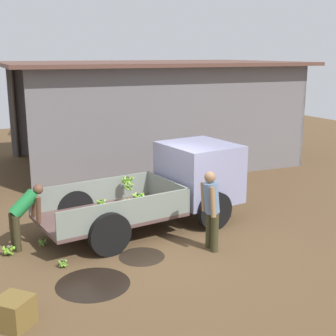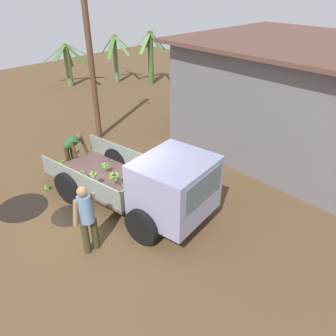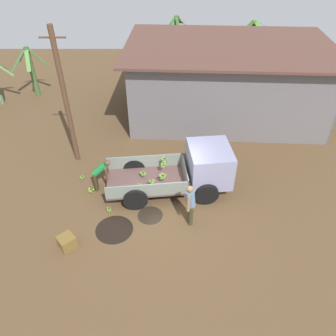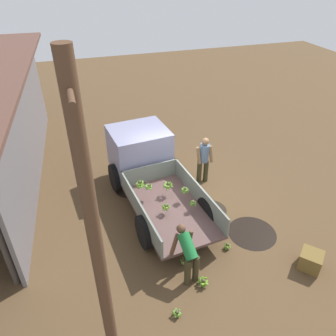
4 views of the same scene
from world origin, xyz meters
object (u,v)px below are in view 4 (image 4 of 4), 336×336
Objects in this scene: person_foreground_visitor at (204,158)px; banana_bunch_on_ground_2 at (203,282)px; wooden_crate_0 at (311,260)px; banana_bunch_on_ground_0 at (177,313)px; utility_pole at (97,252)px; cargo_truck at (145,161)px; banana_bunch_on_ground_1 at (184,261)px; banana_bunch_on_ground_3 at (227,246)px; person_worker_loading at (188,252)px.

banana_bunch_on_ground_2 is at bearing -18.48° from person_foreground_visitor.
banana_bunch_on_ground_0 is at bearing 94.08° from wooden_crate_0.
cargo_truck is at bearing -20.44° from utility_pole.
person_foreground_visitor is at bearing -106.01° from cargo_truck.
cargo_truck is 2.93× the size of person_foreground_visitor.
banana_bunch_on_ground_1 reaches higher than banana_bunch_on_ground_3.
wooden_crate_0 reaches higher than banana_bunch_on_ground_3.
person_worker_loading reaches higher than wooden_crate_0.
utility_pole is 6.59m from person_foreground_visitor.
banana_bunch_on_ground_3 is (1.43, -1.90, -0.01)m from banana_bunch_on_ground_0.
banana_bunch_on_ground_1 is 0.76m from banana_bunch_on_ground_2.
person_foreground_visitor is at bearing -37.20° from person_worker_loading.
person_foreground_visitor is 7.65× the size of banana_bunch_on_ground_0.
banana_bunch_on_ground_1 is (-3.48, -0.10, -0.91)m from cargo_truck.
utility_pole is 4.80m from banana_bunch_on_ground_3.
cargo_truck is 1.94m from person_foreground_visitor.
banana_bunch_on_ground_2 is (1.04, -2.26, -2.85)m from utility_pole.
utility_pole is at bearing -34.20° from person_foreground_visitor.
cargo_truck is 3.73m from banana_bunch_on_ground_3.
person_foreground_visitor is 8.52× the size of banana_bunch_on_ground_1.
banana_bunch_on_ground_0 is 1.11× the size of banana_bunch_on_ground_1.
banana_bunch_on_ground_0 is (0.48, -1.42, -2.88)m from utility_pole.
banana_bunch_on_ground_0 is (-4.44, 2.44, -0.85)m from person_foreground_visitor.
utility_pole is at bearing 108.82° from banana_bunch_on_ground_0.
cargo_truck is 4.89m from banana_bunch_on_ground_0.
utility_pole is at bearing 119.92° from banana_bunch_on_ground_3.
cargo_truck is at bearing -6.41° from banana_bunch_on_ground_0.
cargo_truck is 26.48× the size of banana_bunch_on_ground_3.
banana_bunch_on_ground_3 is (0.87, -1.06, -0.04)m from banana_bunch_on_ground_2.
cargo_truck reaches higher than wooden_crate_0.
banana_bunch_on_ground_1 is at bearing 70.61° from wooden_crate_0.
banana_bunch_on_ground_0 is at bearing 139.51° from person_worker_loading.
utility_pole reaches higher than person_foreground_visitor.
banana_bunch_on_ground_0 is at bearing 123.49° from banana_bunch_on_ground_2.
banana_bunch_on_ground_3 is (0.47, -1.32, -0.71)m from person_worker_loading.
person_foreground_visitor is 3.19m from banana_bunch_on_ground_3.
banana_bunch_on_ground_1 is at bearing -49.32° from utility_pole.
banana_bunch_on_ground_3 is at bearing -164.09° from cargo_truck.
banana_bunch_on_ground_0 is 1.01m from banana_bunch_on_ground_2.
utility_pole is at bearing 116.55° from person_worker_loading.
banana_bunch_on_ground_1 is 1.06× the size of banana_bunch_on_ground_3.
utility_pole is at bearing 98.42° from wooden_crate_0.
cargo_truck is 3.60m from banana_bunch_on_ground_1.
person_foreground_visitor reaches higher than banana_bunch_on_ground_2.
person_foreground_visitor reaches higher than wooden_crate_0.
banana_bunch_on_ground_1 is 3.12m from wooden_crate_0.
banana_bunch_on_ground_3 is 0.37× the size of wooden_crate_0.
cargo_truck is 5.50m from wooden_crate_0.
utility_pole reaches higher than banana_bunch_on_ground_3.
banana_bunch_on_ground_2 is 2.76m from wooden_crate_0.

